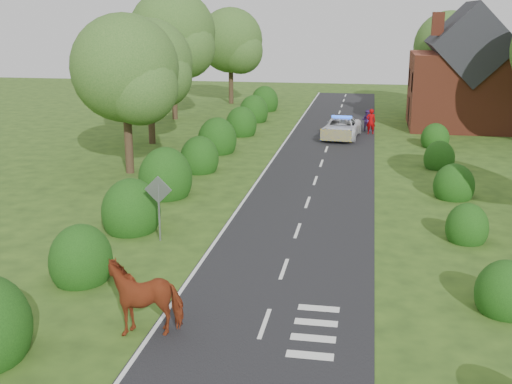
% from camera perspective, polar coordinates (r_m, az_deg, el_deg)
% --- Properties ---
extents(ground, '(120.00, 120.00, 0.00)m').
position_cam_1_polar(ground, '(21.71, 2.50, -6.89)').
color(ground, '#294217').
extents(road, '(6.00, 70.00, 0.02)m').
position_cam_1_polar(road, '(35.96, 5.71, 2.19)').
color(road, black).
rests_on(road, ground).
extents(road_markings, '(4.96, 70.00, 0.01)m').
position_cam_1_polar(road_markings, '(34.11, 2.75, 1.54)').
color(road_markings, white).
rests_on(road_markings, road).
extents(hedgerow_left, '(2.75, 50.41, 3.00)m').
position_cam_1_polar(hedgerow_left, '(33.73, -5.82, 2.58)').
color(hedgerow_left, '#183D10').
rests_on(hedgerow_left, ground).
extents(hedgerow_right, '(2.10, 45.78, 2.10)m').
position_cam_1_polar(hedgerow_right, '(32.31, 16.92, 1.03)').
color(hedgerow_right, '#183D10').
rests_on(hedgerow_right, ground).
extents(tree_left_a, '(5.74, 5.60, 8.38)m').
position_cam_1_polar(tree_left_a, '(34.20, -11.27, 10.34)').
color(tree_left_a, '#332316').
rests_on(tree_left_a, ground).
extents(tree_left_b, '(5.74, 5.60, 8.07)m').
position_cam_1_polar(tree_left_b, '(42.22, -9.23, 10.97)').
color(tree_left_b, '#332316').
rests_on(tree_left_b, ground).
extents(tree_left_c, '(6.97, 6.80, 10.22)m').
position_cam_1_polar(tree_left_c, '(52.05, -7.17, 13.53)').
color(tree_left_c, '#332316').
rests_on(tree_left_c, ground).
extents(tree_left_d, '(6.15, 6.00, 8.89)m').
position_cam_1_polar(tree_left_d, '(61.16, -2.05, 13.09)').
color(tree_left_d, '#332316').
rests_on(tree_left_d, ground).
extents(tree_right_c, '(6.15, 6.00, 8.58)m').
position_cam_1_polar(tree_right_c, '(58.20, 17.07, 12.02)').
color(tree_right_c, '#332316').
rests_on(tree_right_c, ground).
extents(road_sign, '(1.06, 0.08, 2.53)m').
position_cam_1_polar(road_sign, '(24.11, -8.66, -0.59)').
color(road_sign, gray).
rests_on(road_sign, ground).
extents(house, '(8.00, 7.40, 9.17)m').
position_cam_1_polar(house, '(50.57, 18.19, 9.71)').
color(house, brown).
rests_on(house, ground).
extents(cow, '(2.63, 1.90, 1.68)m').
position_cam_1_polar(cow, '(17.79, -9.75, -9.44)').
color(cow, maroon).
rests_on(cow, ground).
extents(police_van, '(2.75, 5.21, 1.53)m').
position_cam_1_polar(police_van, '(44.73, 7.60, 5.67)').
color(police_van, silver).
rests_on(police_van, ground).
extents(pedestrian_red, '(0.71, 0.51, 1.80)m').
position_cam_1_polar(pedestrian_red, '(46.42, 10.17, 6.18)').
color(pedestrian_red, '#9C0406').
rests_on(pedestrian_red, ground).
extents(pedestrian_purple, '(0.90, 0.79, 1.55)m').
position_cam_1_polar(pedestrian_purple, '(47.71, 9.82, 6.29)').
color(pedestrian_purple, '#4D2B7A').
rests_on(pedestrian_purple, ground).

